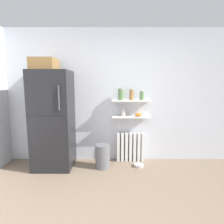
{
  "coord_description": "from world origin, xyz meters",
  "views": [
    {
      "loc": [
        -0.14,
        -1.7,
        1.55
      ],
      "look_at": [
        -0.15,
        1.6,
        1.05
      ],
      "focal_mm": 29.98,
      "sensor_mm": 36.0,
      "label": 1
    }
  ],
  "objects": [
    {
      "name": "wall_shelf_upper",
      "position": [
        0.23,
        1.89,
        1.23
      ],
      "size": [
        0.74,
        0.22,
        0.02
      ],
      "primitive_type": "cube",
      "color": "white"
    },
    {
      "name": "vase",
      "position": [
        0.07,
        1.89,
        1.0
      ],
      "size": [
        0.1,
        0.1,
        0.16
      ],
      "primitive_type": "cylinder",
      "color": "#B2ADA8",
      "rests_on": "wall_shelf_lower"
    },
    {
      "name": "storage_jar_0",
      "position": [
        0.03,
        1.89,
        1.35
      ],
      "size": [
        0.11,
        0.11,
        0.22
      ],
      "color": "#5B7F4C",
      "rests_on": "wall_shelf_upper"
    },
    {
      "name": "refrigerator",
      "position": [
        -1.23,
        1.67,
        0.94
      ],
      "size": [
        0.69,
        0.68,
        1.99
      ],
      "color": "black",
      "rests_on": "ground_plane"
    },
    {
      "name": "storage_jar_1",
      "position": [
        0.23,
        1.89,
        1.34
      ],
      "size": [
        0.08,
        0.08,
        0.22
      ],
      "color": "olive",
      "rests_on": "wall_shelf_upper"
    },
    {
      "name": "back_wall",
      "position": [
        0.0,
        2.05,
        1.3
      ],
      "size": [
        7.04,
        0.1,
        2.6
      ],
      "primitive_type": "cube",
      "color": "silver",
      "rests_on": "ground_plane"
    },
    {
      "name": "shelf_bowl",
      "position": [
        0.38,
        1.89,
        0.96
      ],
      "size": [
        0.15,
        0.15,
        0.07
      ],
      "primitive_type": "ellipsoid",
      "color": "orange",
      "rests_on": "wall_shelf_lower"
    },
    {
      "name": "radiator",
      "position": [
        0.23,
        1.92,
        0.29
      ],
      "size": [
        0.55,
        0.12,
        0.58
      ],
      "color": "white",
      "rests_on": "ground_plane"
    },
    {
      "name": "ground_plane",
      "position": [
        0.0,
        0.5,
        0.0
      ],
      "size": [
        7.04,
        7.04,
        0.0
      ],
      "primitive_type": "plane",
      "color": "#7A6651"
    },
    {
      "name": "wall_shelf_lower",
      "position": [
        0.23,
        1.89,
        0.91
      ],
      "size": [
        0.74,
        0.22,
        0.02
      ],
      "primitive_type": "cube",
      "color": "white"
    },
    {
      "name": "trash_bin",
      "position": [
        -0.32,
        1.6,
        0.22
      ],
      "size": [
        0.27,
        0.27,
        0.44
      ],
      "primitive_type": "cylinder",
      "color": "slate",
      "rests_on": "ground_plane"
    },
    {
      "name": "storage_jar_2",
      "position": [
        0.43,
        1.89,
        1.33
      ],
      "size": [
        0.08,
        0.08,
        0.18
      ],
      "color": "#5B7F4C",
      "rests_on": "wall_shelf_upper"
    },
    {
      "name": "pet_food_bowl",
      "position": [
        0.37,
        1.64,
        0.03
      ],
      "size": [
        0.18,
        0.18,
        0.05
      ],
      "primitive_type": "cylinder",
      "color": "#B7B7BC",
      "rests_on": "ground_plane"
    }
  ]
}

